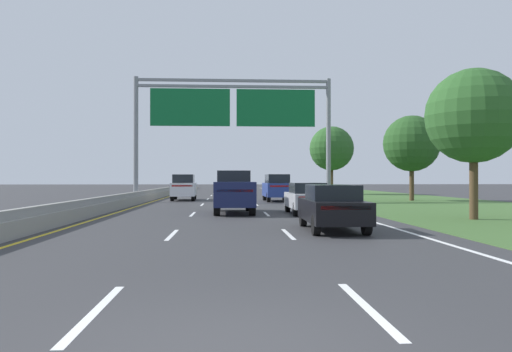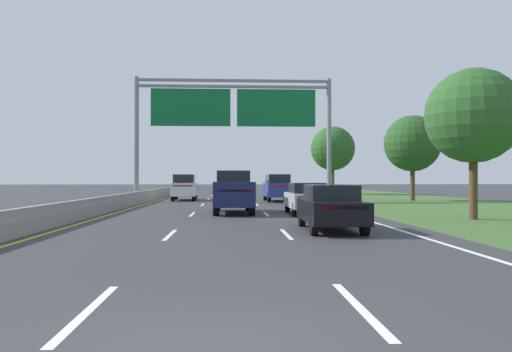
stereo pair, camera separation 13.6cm
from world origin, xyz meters
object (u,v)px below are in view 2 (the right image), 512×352
car_silver_right_lane_sedan (307,198)px  car_blue_right_lane_suv (277,187)px  car_darkgreen_centre_lane_sedan (230,187)px  car_white_left_lane_suv (185,187)px  overhead_sign_gantry (234,113)px  roadside_tree_near (473,116)px  pickup_truck_navy (233,192)px  roadside_tree_mid (412,144)px  roadside_tree_far (333,148)px  car_black_right_lane_sedan (331,207)px

car_silver_right_lane_sedan → car_blue_right_lane_suv: bearing=0.4°
car_darkgreen_centre_lane_sedan → car_white_left_lane_suv: bearing=167.9°
overhead_sign_gantry → roadside_tree_near: overhead_sign_gantry is taller
pickup_truck_navy → roadside_tree_mid: bearing=-48.2°
overhead_sign_gantry → roadside_tree_far: (11.28, 17.49, -1.58)m
pickup_truck_navy → car_silver_right_lane_sedan: pickup_truck_navy is taller
pickup_truck_navy → car_silver_right_lane_sedan: 3.80m
car_white_left_lane_suv → roadside_tree_mid: size_ratio=0.69×
overhead_sign_gantry → car_darkgreen_centre_lane_sedan: overhead_sign_gantry is taller
roadside_tree_near → car_white_left_lane_suv: bearing=125.6°
car_black_right_lane_sedan → car_darkgreen_centre_lane_sedan: bearing=5.8°
car_darkgreen_centre_lane_sedan → roadside_tree_mid: (14.56, -18.94, 3.76)m
car_silver_right_lane_sedan → car_darkgreen_centre_lane_sedan: same height
pickup_truck_navy → car_black_right_lane_sedan: 9.36m
overhead_sign_gantry → roadside_tree_near: size_ratio=2.30×
roadside_tree_near → roadside_tree_mid: roadside_tree_mid is taller
roadside_tree_far → car_silver_right_lane_sedan: bearing=-104.2°
overhead_sign_gantry → car_white_left_lane_suv: size_ratio=3.17×
roadside_tree_mid → car_darkgreen_centre_lane_sedan: bearing=127.6°
overhead_sign_gantry → car_silver_right_lane_sedan: bearing=-74.3°
car_white_left_lane_suv → roadside_tree_far: (15.30, 14.32, 4.08)m
car_darkgreen_centre_lane_sedan → car_black_right_lane_sedan: size_ratio=1.00×
pickup_truck_navy → roadside_tree_mid: (14.39, 13.13, 3.51)m
car_blue_right_lane_suv → roadside_tree_near: size_ratio=0.72×
overhead_sign_gantry → car_blue_right_lane_suv: bearing=16.3°
pickup_truck_navy → car_darkgreen_centre_lane_sedan: (-0.16, 32.07, -0.26)m
car_blue_right_lane_suv → car_black_right_lane_sedan: car_blue_right_lane_suv is taller
overhead_sign_gantry → car_black_right_lane_sedan: bearing=-81.2°
car_silver_right_lane_sedan → roadside_tree_far: size_ratio=0.57×
car_silver_right_lane_sedan → roadside_tree_near: size_ratio=0.67×
car_silver_right_lane_sedan → roadside_tree_mid: (10.70, 14.02, 3.76)m
car_blue_right_lane_suv → roadside_tree_far: roadside_tree_far is taller
car_black_right_lane_sedan → roadside_tree_mid: bearing=-25.9°
car_blue_right_lane_suv → car_white_left_lane_suv: (-7.45, 2.17, 0.00)m
car_blue_right_lane_suv → car_black_right_lane_sedan: (-0.24, -21.74, -0.28)m
car_darkgreen_centre_lane_sedan → roadside_tree_far: roadside_tree_far is taller
roadside_tree_mid → roadside_tree_far: (-3.03, 16.33, 0.59)m
roadside_tree_far → car_blue_right_lane_suv: bearing=-115.4°
car_darkgreen_centre_lane_sedan → car_black_right_lane_sedan: same height
roadside_tree_mid → roadside_tree_far: bearing=100.5°
car_silver_right_lane_sedan → car_darkgreen_centre_lane_sedan: size_ratio=1.00×
pickup_truck_navy → car_white_left_lane_suv: pickup_truck_navy is taller
car_silver_right_lane_sedan → roadside_tree_far: 31.61m
roadside_tree_mid → roadside_tree_far: size_ratio=0.89×
car_black_right_lane_sedan → roadside_tree_mid: 24.84m
car_silver_right_lane_sedan → roadside_tree_mid: 18.04m
car_black_right_lane_sedan → roadside_tree_far: roadside_tree_far is taller
car_darkgreen_centre_lane_sedan → roadside_tree_near: 38.50m
pickup_truck_navy → roadside_tree_near: size_ratio=0.83×
car_white_left_lane_suv → roadside_tree_mid: bearing=-97.9°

